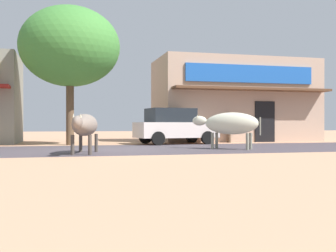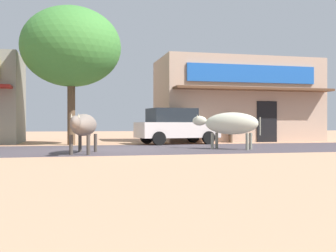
{
  "view_description": "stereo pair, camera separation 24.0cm",
  "coord_description": "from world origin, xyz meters",
  "views": [
    {
      "loc": [
        -1.48,
        -14.74,
        0.9
      ],
      "look_at": [
        2.28,
        0.19,
        0.85
      ],
      "focal_mm": 43.63,
      "sensor_mm": 36.0,
      "label": 1
    },
    {
      "loc": [
        -1.25,
        -14.8,
        0.9
      ],
      "look_at": [
        2.28,
        0.19,
        0.85
      ],
      "focal_mm": 43.63,
      "sensor_mm": 36.0,
      "label": 2
    }
  ],
  "objects": [
    {
      "name": "roadside_tree",
      "position": [
        -1.28,
        3.75,
        4.32
      ],
      "size": [
        4.39,
        4.39,
        6.09
      ],
      "color": "brown",
      "rests_on": "ground"
    },
    {
      "name": "cow_near_brown",
      "position": [
        -0.9,
        -1.89,
        0.88
      ],
      "size": [
        1.15,
        2.73,
        1.23
      ],
      "color": "slate",
      "rests_on": "ground"
    },
    {
      "name": "storefront_right_club",
      "position": [
        7.7,
        6.45,
        2.24
      ],
      "size": [
        8.69,
        4.92,
        4.47
      ],
      "color": "tan",
      "rests_on": "ground"
    },
    {
      "name": "ground",
      "position": [
        0.0,
        0.0,
        0.0
      ],
      "size": [
        80.0,
        80.0,
        0.0
      ],
      "primitive_type": "plane",
      "color": "tan"
    },
    {
      "name": "cow_far_dark",
      "position": [
        4.34,
        -0.89,
        0.93
      ],
      "size": [
        2.25,
        1.98,
        1.34
      ],
      "color": "beige",
      "rests_on": "ground"
    },
    {
      "name": "asphalt_road",
      "position": [
        0.0,
        0.0,
        0.0
      ],
      "size": [
        72.0,
        6.13,
        0.0
      ],
      "primitive_type": "cube",
      "color": "#473F45",
      "rests_on": "ground"
    },
    {
      "name": "pedestrian_by_shop",
      "position": [
        6.45,
        4.26,
        0.87
      ],
      "size": [
        0.39,
        0.61,
        1.5
      ],
      "color": "brown",
      "rests_on": "ground"
    },
    {
      "name": "parked_hatchback_car",
      "position": [
        3.4,
        3.43,
        0.84
      ],
      "size": [
        3.91,
        2.24,
        1.64
      ],
      "color": "silver",
      "rests_on": "ground"
    }
  ]
}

